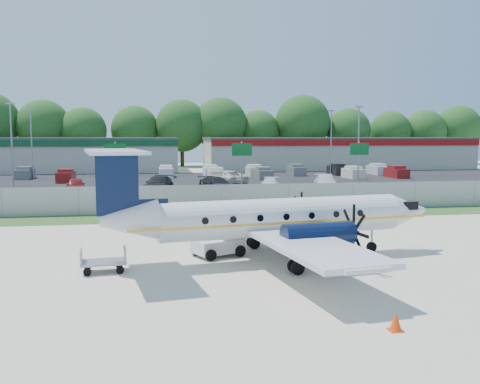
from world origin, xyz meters
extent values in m
plane|color=beige|center=(0.00, 0.00, 0.00)|extent=(170.00, 170.00, 0.00)
cube|color=#2D561E|center=(0.00, 12.00, 0.01)|extent=(170.00, 4.00, 0.02)
cube|color=black|center=(0.00, 19.00, 0.01)|extent=(170.00, 8.00, 0.02)
cube|color=black|center=(0.00, 40.00, 0.01)|extent=(170.00, 32.00, 0.02)
cube|color=gray|center=(0.00, 14.00, 1.00)|extent=(120.00, 0.02, 1.90)
cube|color=gray|center=(0.00, 14.00, 1.98)|extent=(120.00, 0.06, 0.06)
cube|color=gray|center=(0.00, 14.00, 0.05)|extent=(120.00, 0.06, 0.06)
cube|color=#B9B6A7|center=(-24.00, 62.00, 2.50)|extent=(46.00, 12.00, 5.00)
cube|color=#474749|center=(-24.00, 62.00, 5.12)|extent=(46.40, 12.40, 0.24)
cube|color=#0F4723|center=(-24.00, 55.90, 4.50)|extent=(46.00, 0.20, 1.00)
cube|color=#B9B6A7|center=(26.00, 62.00, 2.50)|extent=(44.00, 12.00, 5.00)
cube|color=#474749|center=(26.00, 62.00, 5.12)|extent=(44.40, 12.40, 0.24)
cube|color=maroon|center=(26.00, 55.90, 4.50)|extent=(44.00, 0.20, 1.00)
cylinder|color=gray|center=(-8.00, 23.00, 2.50)|extent=(0.14, 0.14, 5.00)
cube|color=#0C5923|center=(-8.00, 22.85, 4.30)|extent=(1.80, 0.08, 1.10)
cylinder|color=gray|center=(3.00, 23.00, 2.50)|extent=(0.14, 0.14, 5.00)
cube|color=#0C5923|center=(3.00, 22.85, 4.30)|extent=(1.80, 0.08, 1.10)
cylinder|color=gray|center=(14.00, 23.00, 2.50)|extent=(0.14, 0.14, 5.00)
cube|color=#0C5923|center=(14.00, 22.85, 4.30)|extent=(1.80, 0.08, 1.10)
cylinder|color=gray|center=(-20.00, 38.00, 4.50)|extent=(0.18, 0.18, 9.00)
cube|color=gray|center=(-20.00, 38.00, 9.00)|extent=(0.90, 0.35, 0.18)
cylinder|color=gray|center=(20.00, 38.00, 4.50)|extent=(0.18, 0.18, 9.00)
cube|color=gray|center=(20.00, 38.00, 9.00)|extent=(0.90, 0.35, 0.18)
cylinder|color=gray|center=(-20.00, 48.00, 4.50)|extent=(0.18, 0.18, 9.00)
cube|color=gray|center=(-20.00, 48.00, 9.00)|extent=(0.90, 0.35, 0.18)
cylinder|color=gray|center=(20.00, 48.00, 4.50)|extent=(0.18, 0.18, 9.00)
cube|color=gray|center=(20.00, 48.00, 9.00)|extent=(0.90, 0.35, 0.18)
cylinder|color=silver|center=(0.70, -1.12, 1.91)|extent=(11.22, 3.31, 1.69)
cone|color=silver|center=(7.15, -0.16, 1.91)|extent=(2.18, 1.96, 1.69)
cone|color=silver|center=(-5.93, -2.11, 2.08)|extent=(2.53, 2.01, 1.69)
cube|color=black|center=(6.97, -0.19, 2.22)|extent=(0.96, 1.26, 0.40)
cube|color=silver|center=(0.26, -1.19, 1.42)|extent=(5.11, 15.86, 0.20)
cylinder|color=black|center=(1.60, -3.59, 1.55)|extent=(3.13, 1.41, 0.98)
cylinder|color=black|center=(0.84, 1.50, 1.55)|extent=(3.13, 1.41, 0.98)
cube|color=black|center=(-6.37, -2.18, 3.59)|extent=(1.69, 0.41, 2.57)
cube|color=silver|center=(-6.45, -2.19, 4.88)|extent=(2.92, 5.75, 0.12)
cylinder|color=gray|center=(5.26, -0.44, 0.58)|extent=(0.11, 0.11, 1.15)
cylinder|color=black|center=(5.26, -0.44, 0.25)|extent=(0.51, 0.23, 0.50)
cylinder|color=black|center=(0.64, -3.73, 0.28)|extent=(0.61, 0.43, 0.57)
cylinder|color=black|center=(-0.12, 1.35, 0.28)|extent=(0.61, 0.43, 0.57)
cube|color=silver|center=(-2.04, -0.03, 0.48)|extent=(2.51, 2.07, 0.61)
cube|color=silver|center=(-1.65, 0.14, 0.95)|extent=(1.33, 1.42, 0.43)
cube|color=black|center=(-1.29, 0.30, 0.97)|extent=(0.53, 0.93, 0.35)
cylinder|color=black|center=(-2.48, -0.97, 0.26)|extent=(0.55, 0.39, 0.52)
cylinder|color=black|center=(-3.03, 0.27, 0.26)|extent=(0.55, 0.39, 0.52)
cylinder|color=black|center=(-1.05, -0.33, 0.26)|extent=(0.55, 0.39, 0.52)
cylinder|color=black|center=(-1.60, 0.90, 0.26)|extent=(0.55, 0.39, 0.52)
cube|color=gray|center=(-6.99, -2.16, 0.41)|extent=(1.90, 1.25, 0.11)
cube|color=gray|center=(-7.84, -2.24, 0.68)|extent=(0.17, 1.09, 0.54)
cube|color=gray|center=(-6.13, -2.08, 0.68)|extent=(0.17, 1.09, 0.54)
cylinder|color=black|center=(-7.57, -2.72, 0.16)|extent=(0.33, 0.14, 0.33)
cylinder|color=black|center=(-7.66, -1.73, 0.16)|extent=(0.33, 0.14, 0.33)
cylinder|color=black|center=(-6.31, -2.60, 0.16)|extent=(0.33, 0.14, 0.33)
cylinder|color=black|center=(-6.40, -1.61, 0.16)|extent=(0.33, 0.14, 0.33)
cube|color=gray|center=(2.15, -0.64, 0.40)|extent=(1.95, 1.36, 0.11)
cube|color=gray|center=(1.32, -0.50, 0.67)|extent=(0.26, 1.07, 0.54)
cube|color=gray|center=(2.99, -0.79, 0.67)|extent=(0.26, 1.07, 0.54)
cylinder|color=black|center=(1.45, -1.02, 0.16)|extent=(0.34, 0.16, 0.32)
cylinder|color=black|center=(1.62, -0.05, 0.16)|extent=(0.34, 0.16, 0.32)
cylinder|color=black|center=(2.68, -1.23, 0.16)|extent=(0.34, 0.16, 0.32)
cylinder|color=black|center=(2.85, -0.27, 0.16)|extent=(0.34, 0.16, 0.32)
cone|color=#FB3F07|center=(1.74, -10.29, 0.27)|extent=(0.36, 0.36, 0.55)
cube|color=#FB3F07|center=(1.74, -10.29, 0.02)|extent=(0.38, 0.38, 0.03)
cone|color=#FB3F07|center=(3.56, 11.26, 0.24)|extent=(0.32, 0.32, 0.48)
cube|color=#FB3F07|center=(3.56, 11.26, 0.01)|extent=(0.34, 0.34, 0.03)
imported|color=#595B5E|center=(11.84, 20.87, 0.00)|extent=(4.62, 3.07, 1.46)
imported|color=maroon|center=(-12.23, 29.42, 0.00)|extent=(2.37, 4.50, 1.46)
imported|color=black|center=(-4.32, 28.60, 0.00)|extent=(3.51, 5.84, 1.58)
imported|color=black|center=(1.43, 28.69, 0.00)|extent=(3.69, 5.38, 1.45)
imported|color=silver|center=(6.84, 28.49, 0.00)|extent=(3.01, 4.77, 1.29)
imported|color=silver|center=(12.60, 28.22, 0.00)|extent=(3.29, 5.62, 1.53)
imported|color=maroon|center=(-9.62, 34.51, 0.00)|extent=(2.01, 4.20, 1.33)
imported|color=beige|center=(3.19, 35.00, 0.00)|extent=(4.96, 6.64, 1.68)
camera|label=1|loc=(-5.03, -24.01, 5.50)|focal=40.00mm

